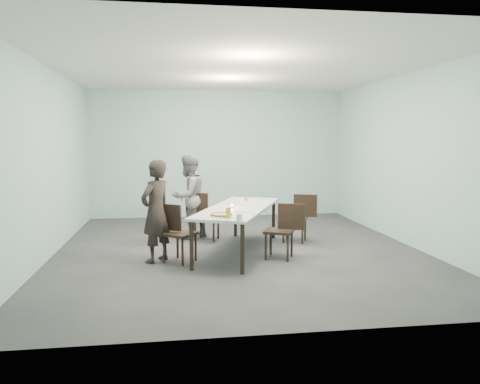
{
  "coord_description": "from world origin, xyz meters",
  "views": [
    {
      "loc": [
        -1.09,
        -7.68,
        1.85
      ],
      "look_at": [
        0.0,
        -0.23,
        1.0
      ],
      "focal_mm": 35.0,
      "sensor_mm": 36.0,
      "label": 1
    }
  ],
  "objects": [
    {
      "name": "chair_near_right",
      "position": [
        0.62,
        -0.74,
        0.5
      ],
      "size": [
        0.65,
        0.56,
        0.87
      ],
      "rotation": [
        0.0,
        0.0,
        2.71
      ],
      "color": "black",
      "rests_on": "ground"
    },
    {
      "name": "amber_tumbler",
      "position": [
        0.23,
        0.57,
        0.79
      ],
      "size": [
        0.07,
        0.07,
        0.08
      ],
      "primitive_type": "cylinder",
      "color": "gold",
      "rests_on": "table"
    },
    {
      "name": "diner_near",
      "position": [
        -1.34,
        -0.63,
        0.77
      ],
      "size": [
        0.65,
        0.67,
        1.55
      ],
      "primitive_type": "imported",
      "rotation": [
        0.0,
        0.0,
        -2.27
      ],
      "color": "black",
      "rests_on": "ground"
    },
    {
      "name": "table",
      "position": [
        -0.02,
        -0.2,
        0.69
      ],
      "size": [
        1.82,
        2.75,
        0.75
      ],
      "rotation": [
        0.0,
        0.0,
        -0.39
      ],
      "color": "white",
      "rests_on": "ground"
    },
    {
      "name": "diner_far",
      "position": [
        -0.79,
        1.01,
        0.79
      ],
      "size": [
        0.97,
        0.97,
        1.58
      ],
      "primitive_type": "imported",
      "rotation": [
        0.0,
        0.0,
        -2.36
      ],
      "color": "gray",
      "rests_on": "ground"
    },
    {
      "name": "ground",
      "position": [
        0.0,
        0.0,
        0.0
      ],
      "size": [
        7.0,
        7.0,
        0.0
      ],
      "primitive_type": "plane",
      "color": "#333335",
      "rests_on": "ground"
    },
    {
      "name": "chair_far_left",
      "position": [
        -0.54,
        0.83,
        0.5
      ],
      "size": [
        0.65,
        0.54,
        0.87
      ],
      "rotation": [
        0.0,
        0.0,
        -0.34
      ],
      "color": "black",
      "rests_on": "ground"
    },
    {
      "name": "side_plate",
      "position": [
        -0.06,
        -0.74,
        0.76
      ],
      "size": [
        0.18,
        0.18,
        0.01
      ],
      "primitive_type": "cylinder",
      "color": "white",
      "rests_on": "table"
    },
    {
      "name": "pizza",
      "position": [
        -0.39,
        -1.08,
        0.77
      ],
      "size": [
        0.34,
        0.34,
        0.04
      ],
      "color": "white",
      "rests_on": "table"
    },
    {
      "name": "chair_far_right",
      "position": [
        1.17,
        0.39,
        0.5
      ],
      "size": [
        0.65,
        0.56,
        0.87
      ],
      "rotation": [
        0.0,
        0.0,
        2.71
      ],
      "color": "black",
      "rests_on": "ground"
    },
    {
      "name": "beer_glass",
      "position": [
        -0.32,
        -1.26,
        0.82
      ],
      "size": [
        0.08,
        0.08,
        0.15
      ],
      "primitive_type": "cylinder",
      "color": "gold",
      "rests_on": "table"
    },
    {
      "name": "water_tumbler",
      "position": [
        -0.19,
        -1.47,
        0.8
      ],
      "size": [
        0.08,
        0.08,
        0.09
      ],
      "primitive_type": "cylinder",
      "color": "silver",
      "rests_on": "table"
    },
    {
      "name": "menu",
      "position": [
        0.23,
        0.68,
        0.75
      ],
      "size": [
        0.36,
        0.32,
        0.01
      ],
      "primitive_type": "cube",
      "rotation": [
        0.0,
        0.0,
        -0.39
      ],
      "color": "silver",
      "rests_on": "table"
    },
    {
      "name": "tealight",
      "position": [
        -0.14,
        -0.3,
        0.77
      ],
      "size": [
        0.06,
        0.06,
        0.05
      ],
      "color": "silver",
      "rests_on": "table"
    },
    {
      "name": "room_shell",
      "position": [
        0.0,
        0.0,
        2.03
      ],
      "size": [
        6.02,
        7.02,
        3.01
      ],
      "color": "#A4CBCF",
      "rests_on": "ground"
    },
    {
      "name": "chair_near_left",
      "position": [
        -1.05,
        -0.64,
        0.5
      ],
      "size": [
        0.62,
        0.59,
        0.87
      ],
      "rotation": [
        0.0,
        0.0,
        -0.65
      ],
      "color": "black",
      "rests_on": "ground"
    }
  ]
}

